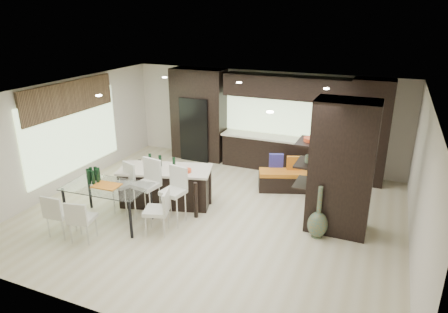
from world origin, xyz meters
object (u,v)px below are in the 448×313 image
at_px(dining_table, 109,204).
at_px(chair_far, 61,216).
at_px(chair_end, 157,214).
at_px(stool_left, 124,193).
at_px(floor_vase, 319,212).
at_px(chair_near, 83,221).
at_px(kitchen_island, 166,186).
at_px(stool_mid, 147,196).
at_px(bench, 285,180).
at_px(stool_right, 174,202).

bearing_deg(dining_table, chair_far, -127.63).
height_order(chair_far, chair_end, chair_end).
height_order(stool_left, floor_vase, floor_vase).
bearing_deg(stool_left, chair_near, -71.25).
relative_size(kitchen_island, stool_mid, 1.96).
relative_size(stool_left, floor_vase, 0.83).
xyz_separation_m(dining_table, chair_far, (-0.54, -0.80, 0.01)).
distance_m(kitchen_island, chair_far, 2.37).
height_order(floor_vase, chair_near, floor_vase).
relative_size(bench, chair_near, 1.61).
height_order(floor_vase, chair_end, floor_vase).
bearing_deg(stool_mid, floor_vase, 19.69).
distance_m(stool_left, chair_end, 1.26).
bearing_deg(stool_right, dining_table, -151.15).
distance_m(floor_vase, chair_far, 5.10).
distance_m(stool_left, dining_table, 0.50).
bearing_deg(chair_far, stool_right, 30.33).
bearing_deg(bench, stool_left, -159.95).
xyz_separation_m(floor_vase, dining_table, (-4.18, -1.11, -0.13)).
xyz_separation_m(stool_mid, dining_table, (-0.66, -0.46, -0.11)).
distance_m(bench, chair_near, 4.88).
distance_m(chair_near, chair_far, 0.54).
distance_m(kitchen_island, bench, 2.97).
xyz_separation_m(bench, chair_end, (-1.84, -3.04, 0.18)).
xyz_separation_m(stool_mid, chair_end, (0.52, -0.46, -0.10)).
xyz_separation_m(stool_mid, chair_near, (-0.66, -1.25, -0.12)).
height_order(stool_right, chair_near, stool_right).
xyz_separation_m(kitchen_island, bench, (2.36, 1.80, -0.18)).
bearing_deg(stool_right, chair_near, -127.09).
height_order(stool_right, bench, stool_right).
xyz_separation_m(stool_right, dining_table, (-1.30, -0.48, -0.08)).
height_order(stool_right, chair_end, stool_right).
height_order(floor_vase, dining_table, floor_vase).
height_order(stool_left, stool_mid, stool_mid).
relative_size(dining_table, chair_near, 2.12).
xyz_separation_m(kitchen_island, stool_left, (-0.64, -0.75, 0.02)).
bearing_deg(kitchen_island, chair_near, -124.31).
relative_size(stool_right, bench, 0.76).
bearing_deg(stool_mid, bench, 56.83).
relative_size(bench, dining_table, 0.76).
xyz_separation_m(kitchen_island, chair_end, (0.52, -1.24, 0.00)).
bearing_deg(stool_mid, stool_right, 10.57).
bearing_deg(chair_far, chair_end, 20.45).
bearing_deg(chair_end, stool_left, 49.17).
bearing_deg(chair_near, kitchen_island, 59.43).
bearing_deg(floor_vase, kitchen_island, 177.79).
bearing_deg(floor_vase, stool_left, -171.64).
xyz_separation_m(dining_table, chair_end, (1.18, 0.00, 0.02)).
relative_size(stool_left, stool_right, 0.91).
bearing_deg(kitchen_island, chair_end, -83.66).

